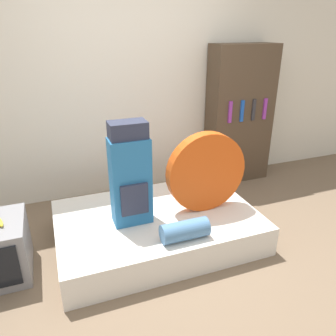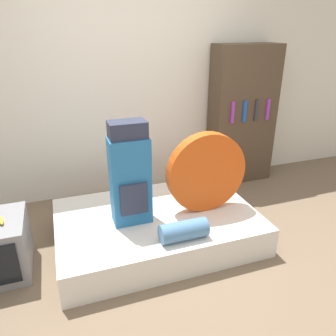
# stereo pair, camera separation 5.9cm
# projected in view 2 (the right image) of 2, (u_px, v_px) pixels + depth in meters

# --- Properties ---
(ground_plane) EXTENTS (16.00, 16.00, 0.00)m
(ground_plane) POSITION_uv_depth(u_px,v_px,m) (183.00, 265.00, 2.82)
(ground_plane) COLOR brown
(wall_back) EXTENTS (8.00, 0.05, 2.60)m
(wall_back) POSITION_uv_depth(u_px,v_px,m) (132.00, 83.00, 3.72)
(wall_back) COLOR silver
(wall_back) RESTS_ON ground_plane
(bed) EXTENTS (1.83, 1.22, 0.28)m
(bed) POSITION_uv_depth(u_px,v_px,m) (157.00, 226.00, 3.11)
(bed) COLOR silver
(bed) RESTS_ON ground_plane
(backpack) EXTENTS (0.33, 0.23, 0.91)m
(backpack) POSITION_uv_depth(u_px,v_px,m) (130.00, 175.00, 2.79)
(backpack) COLOR #23669E
(backpack) RESTS_ON bed
(tent_bag) EXTENTS (0.76, 0.11, 0.76)m
(tent_bag) POSITION_uv_depth(u_px,v_px,m) (206.00, 172.00, 3.01)
(tent_bag) COLOR #D14C14
(tent_bag) RESTS_ON bed
(sleeping_roll) EXTENTS (0.40, 0.16, 0.16)m
(sleeping_roll) POSITION_uv_depth(u_px,v_px,m) (184.00, 231.00, 2.66)
(sleeping_roll) COLOR teal
(sleeping_roll) RESTS_ON bed
(bookshelf) EXTENTS (0.82, 0.35, 1.71)m
(bookshelf) POSITION_uv_depth(u_px,v_px,m) (242.00, 116.00, 4.12)
(bookshelf) COLOR #473828
(bookshelf) RESTS_ON ground_plane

